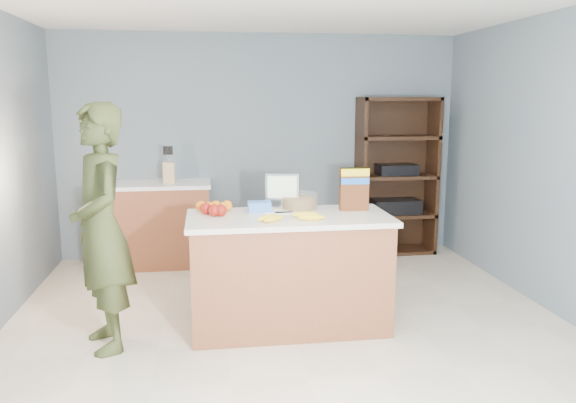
{
  "coord_description": "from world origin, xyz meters",
  "views": [
    {
      "loc": [
        -0.62,
        -3.87,
        1.79
      ],
      "look_at": [
        0.0,
        0.35,
        1.0
      ],
      "focal_mm": 35.0,
      "sensor_mm": 36.0,
      "label": 1
    }
  ],
  "objects": [
    {
      "name": "walls",
      "position": [
        0.0,
        0.0,
        1.65
      ],
      "size": [
        4.52,
        5.02,
        2.51
      ],
      "color": "slate",
      "rests_on": "ground"
    },
    {
      "name": "person",
      "position": [
        -1.37,
        0.13,
        0.88
      ],
      "size": [
        0.63,
        0.75,
        1.76
      ],
      "primitive_type": "imported",
      "rotation": [
        0.0,
        0.0,
        -1.19
      ],
      "color": "#363E1C",
      "rests_on": "ground"
    },
    {
      "name": "blue_carton",
      "position": [
        -0.21,
        0.48,
        0.94
      ],
      "size": [
        0.18,
        0.12,
        0.08
      ],
      "primitive_type": "cube",
      "rotation": [
        0.0,
        0.0,
        -0.02
      ],
      "color": "blue",
      "rests_on": "counter_peninsula"
    },
    {
      "name": "shelving_unit",
      "position": [
        1.55,
        2.35,
        0.86
      ],
      "size": [
        0.9,
        0.4,
        1.8
      ],
      "color": "black",
      "rests_on": "ground"
    },
    {
      "name": "floor",
      "position": [
        0.0,
        0.0,
        0.0
      ],
      "size": [
        4.5,
        5.0,
        0.02
      ],
      "primitive_type": "cube",
      "color": "beige",
      "rests_on": "ground"
    },
    {
      "name": "tv",
      "position": [
        -0.01,
        0.62,
        1.06
      ],
      "size": [
        0.28,
        0.12,
        0.28
      ],
      "color": "silver",
      "rests_on": "counter_peninsula"
    },
    {
      "name": "envelopes",
      "position": [
        -0.03,
        0.41,
        0.9
      ],
      "size": [
        0.31,
        0.18,
        0.0
      ],
      "color": "white",
      "rests_on": "counter_peninsula"
    },
    {
      "name": "back_cabinet",
      "position": [
        -1.2,
        2.2,
        0.45
      ],
      "size": [
        1.24,
        0.62,
        0.9
      ],
      "color": "brown",
      "rests_on": "ground"
    },
    {
      "name": "salad_bowl",
      "position": [
        0.12,
        0.55,
        0.96
      ],
      "size": [
        0.3,
        0.3,
        0.13
      ],
      "color": "#267219",
      "rests_on": "counter_peninsula"
    },
    {
      "name": "counter_peninsula",
      "position": [
        0.0,
        0.3,
        0.42
      ],
      "size": [
        1.56,
        0.76,
        0.9
      ],
      "color": "brown",
      "rests_on": "ground"
    },
    {
      "name": "knife_block",
      "position": [
        -1.02,
        2.17,
        1.02
      ],
      "size": [
        0.12,
        0.1,
        0.31
      ],
      "color": "tan",
      "rests_on": "back_cabinet"
    },
    {
      "name": "bananas",
      "position": [
        -0.02,
        0.14,
        0.92
      ],
      "size": [
        0.52,
        0.23,
        0.05
      ],
      "color": "yellow",
      "rests_on": "counter_peninsula"
    },
    {
      "name": "oranges",
      "position": [
        -0.56,
        0.54,
        0.94
      ],
      "size": [
        0.29,
        0.16,
        0.08
      ],
      "color": "orange",
      "rests_on": "counter_peninsula"
    },
    {
      "name": "apples",
      "position": [
        -0.57,
        0.38,
        0.95
      ],
      "size": [
        0.21,
        0.18,
        0.09
      ],
      "color": "maroon",
      "rests_on": "counter_peninsula"
    },
    {
      "name": "cereal_box",
      "position": [
        0.55,
        0.43,
        1.1
      ],
      "size": [
        0.23,
        0.09,
        0.34
      ],
      "color": "#592B14",
      "rests_on": "counter_peninsula"
    }
  ]
}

